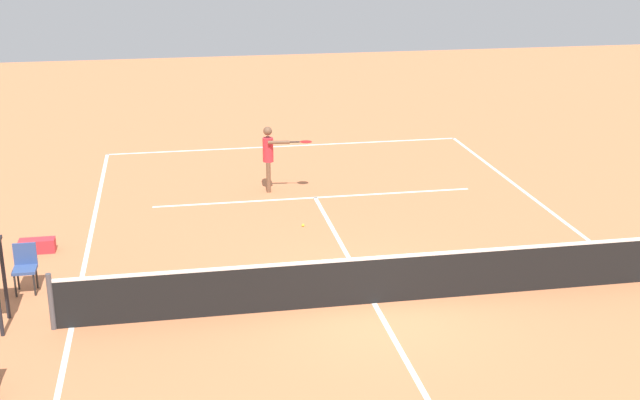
# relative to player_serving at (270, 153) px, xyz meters

# --- Properties ---
(ground_plane) EXTENTS (60.00, 60.00, 0.00)m
(ground_plane) POSITION_rel_player_serving_xyz_m (-1.07, 7.18, -1.05)
(ground_plane) COLOR #D37A4C
(court_lines) EXTENTS (11.23, 23.41, 0.01)m
(court_lines) POSITION_rel_player_serving_xyz_m (-1.07, 7.18, -1.05)
(court_lines) COLOR white
(court_lines) RESTS_ON ground
(tennis_net) EXTENTS (11.83, 0.10, 1.07)m
(tennis_net) POSITION_rel_player_serving_xyz_m (-1.07, 7.18, -0.56)
(tennis_net) COLOR #4C4C51
(tennis_net) RESTS_ON ground
(player_serving) EXTENTS (1.28, 0.69, 1.76)m
(player_serving) POSITION_rel_player_serving_xyz_m (0.00, 0.00, 0.00)
(player_serving) COLOR brown
(player_serving) RESTS_ON ground
(tennis_ball) EXTENTS (0.07, 0.07, 0.07)m
(tennis_ball) POSITION_rel_player_serving_xyz_m (-0.41, 2.83, -1.02)
(tennis_ball) COLOR #CCE033
(tennis_ball) RESTS_ON ground
(courtside_chair_mid) EXTENTS (0.44, 0.46, 0.95)m
(courtside_chair_mid) POSITION_rel_player_serving_xyz_m (5.48, 5.42, -0.52)
(courtside_chair_mid) COLOR #262626
(courtside_chair_mid) RESTS_ON ground
(equipment_bag) EXTENTS (0.76, 0.32, 0.30)m
(equipment_bag) POSITION_rel_player_serving_xyz_m (5.55, 3.37, -0.90)
(equipment_bag) COLOR red
(equipment_bag) RESTS_ON ground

